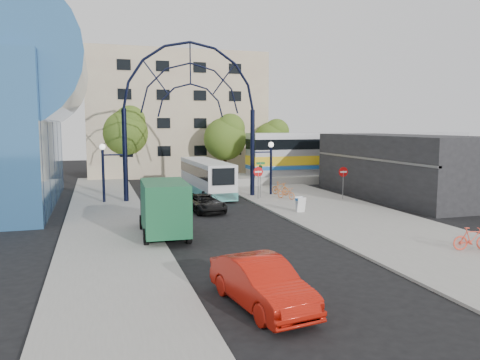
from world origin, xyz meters
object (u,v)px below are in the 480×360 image
object	(u,v)px
train_car	(362,152)
tree_north_a	(226,136)
sandwich_board	(300,203)
bike_far_b	(472,239)
tree_north_c	(273,139)
city_bus	(206,177)
black_suv	(205,203)
green_truck	(163,208)
bike_near_a	(286,193)
street_name_sign	(261,172)
stop_sign	(258,175)
tree_north_b	(126,130)
do_not_enter_sign	(343,175)
gateway_arch	(191,88)
bike_near_b	(280,188)
red_sedan	(261,283)

from	to	relation	value
train_car	tree_north_a	distance (m)	14.52
sandwich_board	bike_far_b	distance (m)	11.50
tree_north_a	tree_north_c	bearing A→B (deg)	18.44
city_bus	black_suv	distance (m)	8.03
green_truck	black_suv	distance (m)	7.15
green_truck	bike_near_a	size ratio (longest dim) A/B	3.56
street_name_sign	stop_sign	bearing A→B (deg)	-123.64
tree_north_b	city_bus	bearing A→B (deg)	-67.92
do_not_enter_sign	tree_north_b	size ratio (longest dim) A/B	0.31
gateway_arch	bike_near_b	world-z (taller)	gateway_arch
do_not_enter_sign	street_name_sign	size ratio (longest dim) A/B	0.89
gateway_arch	red_sedan	bearing A→B (deg)	-95.61
tree_north_b	green_truck	size ratio (longest dim) A/B	1.35
tree_north_c	bike_near_a	size ratio (longest dim) A/B	3.89
black_suv	bike_far_b	bearing A→B (deg)	-61.10
bike_far_b	tree_north_c	bearing A→B (deg)	8.69
do_not_enter_sign	tree_north_b	xyz separation A→B (m)	(-14.88, 19.93, 3.29)
black_suv	tree_north_a	bearing A→B (deg)	64.40
gateway_arch	black_suv	size ratio (longest dim) A/B	3.21
street_name_sign	city_bus	distance (m)	5.10
gateway_arch	tree_north_b	world-z (taller)	gateway_arch
gateway_arch	black_suv	distance (m)	9.70
gateway_arch	tree_north_a	distance (m)	13.98
tree_north_a	black_suv	world-z (taller)	tree_north_a
gateway_arch	tree_north_b	distance (m)	16.72
city_bus	sandwich_board	bearing A→B (deg)	-70.15
do_not_enter_sign	green_truck	distance (m)	16.66
do_not_enter_sign	tree_north_b	distance (m)	25.09
do_not_enter_sign	black_suv	world-z (taller)	do_not_enter_sign
stop_sign	bike_near_a	world-z (taller)	stop_sign
green_truck	bike_near_b	world-z (taller)	green_truck
street_name_sign	bike_near_a	bearing A→B (deg)	-36.56
sandwich_board	bike_near_a	bearing A→B (deg)	76.76
street_name_sign	tree_north_a	distance (m)	13.59
train_car	black_suv	distance (m)	24.40
city_bus	bike_near_a	size ratio (longest dim) A/B	6.23
sandwich_board	black_suv	size ratio (longest dim) A/B	0.23
do_not_enter_sign	black_suv	xyz separation A→B (m)	(-11.18, -1.52, -1.39)
do_not_enter_sign	sandwich_board	size ratio (longest dim) A/B	2.51
bike_near_a	bike_near_b	size ratio (longest dim) A/B	0.94
city_bus	green_truck	size ratio (longest dim) A/B	1.75
do_not_enter_sign	city_bus	bearing A→B (deg)	146.23
gateway_arch	tree_north_a	xyz separation A→B (m)	(6.12, 11.93, -3.95)
train_car	tree_north_a	size ratio (longest dim) A/B	3.59
street_name_sign	black_suv	bearing A→B (deg)	-142.50
tree_north_c	bike_far_b	size ratio (longest dim) A/B	3.69
sandwich_board	red_sedan	world-z (taller)	red_sedan
sandwich_board	green_truck	bearing A→B (deg)	-159.08
sandwich_board	bike_near_b	xyz separation A→B (m)	(1.60, 7.41, -0.09)
street_name_sign	tree_north_c	bearing A→B (deg)	65.69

